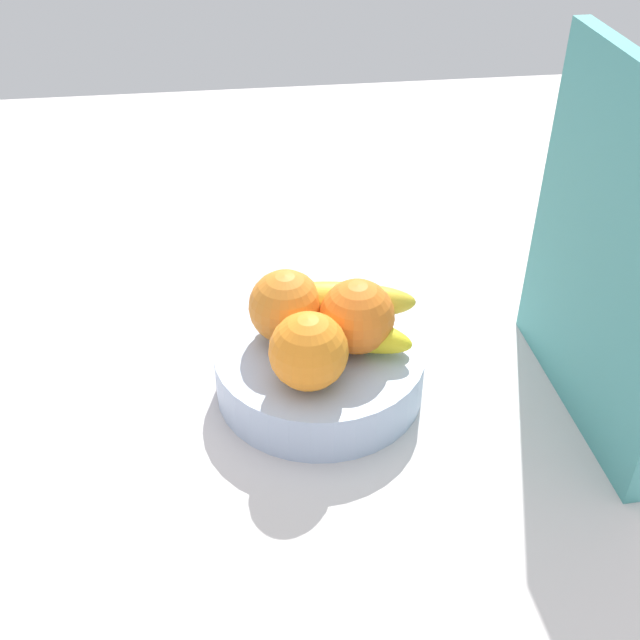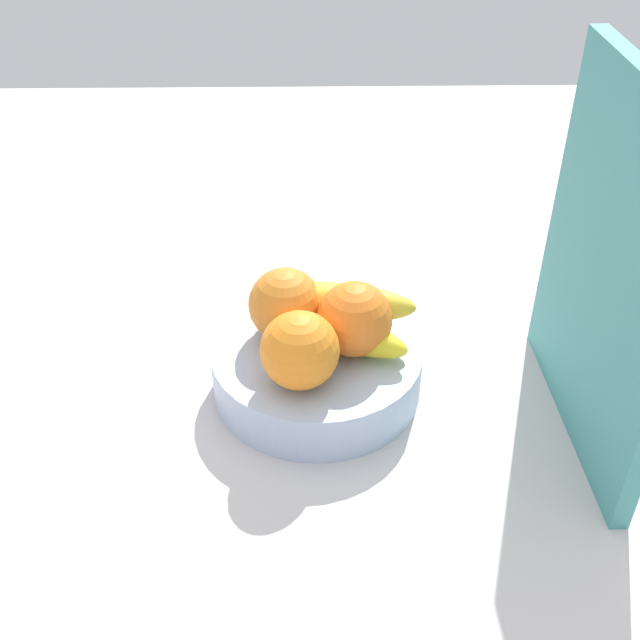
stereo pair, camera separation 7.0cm
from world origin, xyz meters
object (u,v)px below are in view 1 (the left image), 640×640
at_px(banana_bunch, 334,314).
at_px(cutting_board, 607,258).
at_px(fruit_bowl, 320,371).
at_px(orange_front_left, 308,351).
at_px(orange_front_right, 357,316).
at_px(orange_center, 286,307).

bearing_deg(banana_bunch, cutting_board, 73.77).
height_order(fruit_bowl, orange_front_left, orange_front_left).
distance_m(fruit_bowl, orange_front_right, 0.08).
relative_size(fruit_bowl, banana_bunch, 1.26).
distance_m(orange_front_right, cutting_board, 0.25).
distance_m(orange_front_left, orange_center, 0.08).
height_order(orange_front_left, cutting_board, cutting_board).
bearing_deg(orange_center, fruit_bowl, 47.96).
bearing_deg(cutting_board, orange_front_right, -105.80).
xyz_separation_m(orange_front_left, orange_front_right, (-0.05, 0.06, 0.00)).
bearing_deg(orange_front_left, orange_front_right, 132.57).
bearing_deg(fruit_bowl, orange_center, -132.04).
distance_m(banana_bunch, cutting_board, 0.27).
bearing_deg(cutting_board, orange_front_left, -92.88).
relative_size(fruit_bowl, orange_front_left, 2.83).
xyz_separation_m(fruit_bowl, cutting_board, (0.05, 0.26, 0.15)).
height_order(orange_front_left, orange_center, same).
xyz_separation_m(fruit_bowl, banana_bunch, (-0.02, 0.02, 0.06)).
xyz_separation_m(orange_front_right, cutting_board, (0.05, 0.22, 0.09)).
bearing_deg(orange_front_right, banana_bunch, -127.67).
height_order(fruit_bowl, cutting_board, cutting_board).
bearing_deg(orange_front_left, cutting_board, 89.15).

